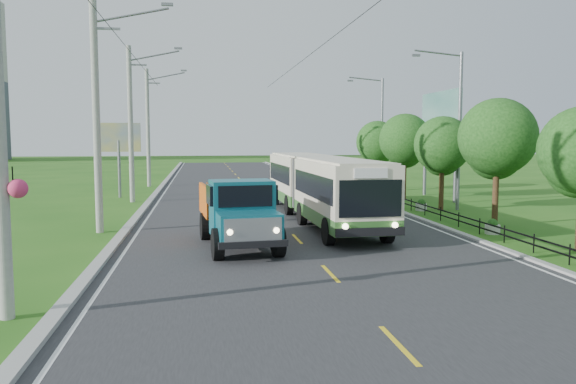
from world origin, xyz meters
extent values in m
plane|color=#225915|center=(0.00, 0.00, 0.00)|extent=(240.00, 240.00, 0.00)
cube|color=#28282B|center=(0.00, 20.00, 0.01)|extent=(14.00, 120.00, 0.02)
cube|color=#9E9E99|center=(-7.20, 20.00, 0.07)|extent=(0.40, 120.00, 0.15)
cube|color=#9E9E99|center=(7.15, 20.00, 0.05)|extent=(0.30, 120.00, 0.10)
cube|color=silver|center=(-6.65, 20.00, 0.02)|extent=(0.12, 120.00, 0.00)
cube|color=silver|center=(6.65, 20.00, 0.02)|extent=(0.12, 120.00, 0.00)
cube|color=yellow|center=(0.00, 0.00, 0.02)|extent=(0.12, 2.20, 0.00)
cube|color=black|center=(8.00, 14.00, 0.30)|extent=(0.04, 40.00, 0.60)
sphere|color=#D83366|center=(-7.95, -3.00, 3.00)|extent=(0.44, 0.44, 0.44)
cylinder|color=gray|center=(-8.30, 9.00, 5.00)|extent=(0.32, 0.32, 10.00)
cube|color=slate|center=(-7.80, 9.00, 8.80)|extent=(1.20, 0.10, 0.10)
cube|color=slate|center=(-5.20, 9.00, 9.90)|extent=(0.50, 0.18, 0.12)
cylinder|color=gray|center=(-8.30, 21.00, 5.00)|extent=(0.32, 0.32, 10.00)
cube|color=slate|center=(-7.80, 21.00, 8.80)|extent=(1.20, 0.10, 0.10)
cube|color=slate|center=(-5.20, 21.00, 9.90)|extent=(0.50, 0.18, 0.12)
cylinder|color=gray|center=(-8.30, 33.00, 5.00)|extent=(0.32, 0.32, 10.00)
cube|color=slate|center=(-7.80, 33.00, 8.80)|extent=(1.20, 0.10, 0.10)
cube|color=slate|center=(-5.20, 33.00, 9.90)|extent=(0.50, 0.18, 0.12)
cylinder|color=#382314|center=(9.80, 8.00, 1.68)|extent=(0.28, 0.28, 3.36)
sphere|color=#153F12|center=(9.80, 8.00, 4.20)|extent=(3.60, 3.60, 3.60)
sphere|color=#153F12|center=(10.00, 8.50, 3.48)|extent=(2.64, 2.64, 2.64)
cylinder|color=#382314|center=(9.80, 14.00, 1.51)|extent=(0.28, 0.28, 3.02)
sphere|color=#153F12|center=(9.80, 14.00, 3.78)|extent=(3.24, 3.24, 3.24)
sphere|color=#153F12|center=(10.00, 14.50, 3.13)|extent=(2.38, 2.38, 2.38)
cylinder|color=#382314|center=(9.80, 20.00, 1.62)|extent=(0.28, 0.28, 3.25)
sphere|color=#153F12|center=(9.80, 20.00, 4.06)|extent=(3.48, 3.48, 3.48)
sphere|color=#153F12|center=(10.00, 20.50, 3.36)|extent=(2.55, 2.55, 2.55)
cylinder|color=#382314|center=(9.80, 26.00, 1.54)|extent=(0.28, 0.28, 3.08)
sphere|color=#153F12|center=(9.80, 26.00, 3.85)|extent=(3.30, 3.30, 3.30)
sphere|color=#153F12|center=(10.00, 26.50, 3.19)|extent=(2.42, 2.42, 2.42)
cylinder|color=slate|center=(10.80, 14.00, 4.50)|extent=(0.20, 0.20, 9.00)
cylinder|color=slate|center=(9.40, 14.00, 8.90)|extent=(2.80, 0.10, 0.34)
cube|color=slate|center=(8.10, 14.00, 8.75)|extent=(0.45, 0.16, 0.12)
cylinder|color=slate|center=(10.80, 28.00, 4.50)|extent=(0.20, 0.20, 9.00)
cylinder|color=slate|center=(9.40, 28.00, 8.90)|extent=(2.80, 0.10, 0.34)
cube|color=slate|center=(8.10, 28.00, 8.75)|extent=(0.45, 0.16, 0.12)
cylinder|color=silver|center=(8.60, 6.00, 0.20)|extent=(0.64, 0.64, 0.40)
sphere|color=#153F12|center=(8.60, 6.00, 0.45)|extent=(0.44, 0.44, 0.44)
cylinder|color=silver|center=(8.60, 14.00, 0.20)|extent=(0.64, 0.64, 0.40)
sphere|color=#153F12|center=(8.60, 14.00, 0.45)|extent=(0.44, 0.44, 0.44)
cylinder|color=silver|center=(8.60, 22.00, 0.20)|extent=(0.64, 0.64, 0.40)
sphere|color=#153F12|center=(8.60, 22.00, 0.45)|extent=(0.44, 0.44, 0.44)
cylinder|color=slate|center=(-9.50, 24.00, 2.00)|extent=(0.20, 0.20, 4.00)
cube|color=yellow|center=(-9.50, 24.00, 4.20)|extent=(3.00, 0.15, 2.00)
cylinder|color=slate|center=(12.30, 17.50, 2.50)|extent=(0.24, 0.24, 5.00)
cylinder|color=slate|center=(12.30, 22.50, 2.50)|extent=(0.24, 0.24, 5.00)
cube|color=#144C47|center=(12.30, 20.00, 5.80)|extent=(0.20, 6.00, 3.00)
cube|color=#33692A|center=(2.11, 7.05, 0.83)|extent=(2.79, 7.91, 0.58)
cube|color=beige|center=(2.11, 7.05, 2.13)|extent=(2.79, 7.91, 2.02)
cube|color=black|center=(2.11, 7.05, 2.14)|extent=(2.82, 7.28, 0.99)
cube|color=#33692A|center=(1.92, 15.68, 0.83)|extent=(2.78, 7.39, 0.58)
cube|color=beige|center=(1.92, 15.68, 2.13)|extent=(2.78, 7.39, 2.02)
cube|color=black|center=(1.92, 15.68, 2.14)|extent=(2.81, 6.76, 0.99)
cube|color=#4C4C4C|center=(2.01, 11.50, 1.84)|extent=(2.48, 1.10, 2.49)
cube|color=black|center=(2.20, 3.10, 1.96)|extent=(2.36, 0.12, 1.36)
cylinder|color=black|center=(0.98, 4.56, 0.54)|extent=(0.36, 1.10, 1.09)
cylinder|color=black|center=(3.35, 4.61, 0.54)|extent=(0.36, 1.10, 1.09)
cylinder|color=black|center=(0.87, 9.69, 0.54)|extent=(0.36, 1.10, 1.09)
cylinder|color=black|center=(3.23, 9.74, 0.54)|extent=(0.36, 1.10, 1.09)
cylinder|color=black|center=(0.79, 13.25, 0.54)|extent=(0.36, 1.10, 1.09)
cylinder|color=black|center=(3.15, 13.30, 0.54)|extent=(0.36, 1.10, 1.09)
cylinder|color=black|center=(0.68, 18.06, 0.54)|extent=(0.36, 1.10, 1.09)
cylinder|color=black|center=(3.05, 18.12, 0.54)|extent=(0.36, 1.10, 1.09)
cube|color=#125C6C|center=(-2.27, 2.42, 1.11)|extent=(2.24, 1.61, 1.01)
cube|color=#125C6C|center=(-2.41, 3.92, 1.61)|extent=(2.36, 1.82, 2.01)
cube|color=black|center=(-2.41, 3.92, 2.11)|extent=(2.55, 1.54, 0.70)
cube|color=black|center=(-2.49, 4.72, 0.65)|extent=(1.58, 6.10, 0.25)
cube|color=#DA5414|center=(-2.66, 6.42, 1.66)|extent=(2.59, 3.23, 1.31)
cylinder|color=black|center=(-3.34, 2.52, 0.55)|extent=(0.46, 1.14, 1.11)
cylinder|color=black|center=(-1.24, 2.72, 0.55)|extent=(0.46, 1.14, 1.11)
cylinder|color=black|center=(-3.73, 6.52, 0.55)|extent=(0.46, 1.14, 1.11)
cylinder|color=black|center=(-1.63, 6.72, 0.55)|extent=(0.46, 1.14, 1.11)
camera|label=1|loc=(-3.85, -16.39, 4.13)|focal=35.00mm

